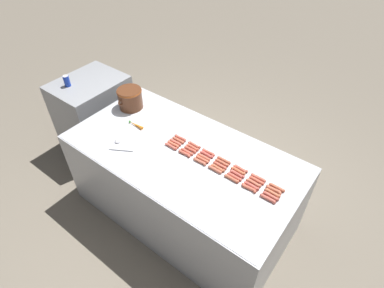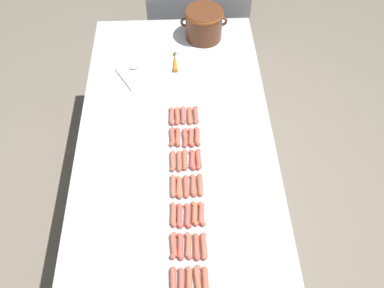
{
  "view_description": "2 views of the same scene",
  "coord_description": "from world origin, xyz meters",
  "px_view_note": "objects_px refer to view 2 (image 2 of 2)",
  "views": [
    {
      "loc": [
        -1.52,
        -1.27,
        2.75
      ],
      "look_at": [
        0.06,
        -0.06,
        0.95
      ],
      "focal_mm": 29.01,
      "sensor_mm": 36.0,
      "label": 1
    },
    {
      "loc": [
        0.04,
        -1.45,
        2.64
      ],
      "look_at": [
        0.09,
        -0.17,
        0.97
      ],
      "focal_mm": 37.95,
      "sensor_mm": 36.0,
      "label": 2
    }
  ],
  "objects_px": {
    "hot_dog_8": "(180,246)",
    "hot_dog_9": "(180,216)",
    "hot_dog_4": "(173,161)",
    "hot_dog_17": "(186,186)",
    "hot_dog_21": "(197,280)",
    "hot_dog_31": "(200,185)",
    "hot_dog_6": "(172,116)",
    "hot_dog_32": "(198,159)",
    "hot_dog_13": "(177,116)",
    "hot_dog_0": "(173,282)",
    "hot_dog_28": "(205,282)",
    "carrot": "(175,61)",
    "hot_dog_11": "(179,161)",
    "hot_dog_27": "(190,116)",
    "hot_dog_29": "(204,246)",
    "hot_dog_34": "(196,115)",
    "hot_dog_3": "(173,186)",
    "hot_dog_24": "(193,185)",
    "hot_dog_20": "(183,115)",
    "bean_pot": "(204,23)",
    "hot_dog_33": "(197,136)",
    "hot_dog_18": "(185,160)",
    "hot_dog_30": "(202,214)",
    "hot_dog_25": "(192,160)",
    "hot_dog_19": "(185,138)",
    "hot_dog_12": "(178,137)",
    "hot_dog_16": "(188,216)",
    "hot_dog_22": "(196,247)",
    "back_cabinet": "(197,25)",
    "hot_dog_5": "(172,137)",
    "hot_dog_23": "(195,214)",
    "hot_dog_15": "(188,246)",
    "hot_dog_14": "(189,281)",
    "hot_dog_2": "(173,215)",
    "hot_dog_7": "(181,283)",
    "serving_spoon": "(131,71)"
  },
  "relations": [
    {
      "from": "hot_dog_8",
      "to": "hot_dog_9",
      "type": "distance_m",
      "value": 0.16
    },
    {
      "from": "hot_dog_4",
      "to": "hot_dog_17",
      "type": "relative_size",
      "value": 1.0
    },
    {
      "from": "hot_dog_21",
      "to": "hot_dog_31",
      "type": "bearing_deg",
      "value": 85.65
    },
    {
      "from": "hot_dog_6",
      "to": "hot_dog_17",
      "type": "relative_size",
      "value": 1.0
    },
    {
      "from": "hot_dog_32",
      "to": "hot_dog_13",
      "type": "bearing_deg",
      "value": 108.82
    },
    {
      "from": "hot_dog_4",
      "to": "hot_dog_0",
      "type": "bearing_deg",
      "value": -90.43
    },
    {
      "from": "hot_dog_8",
      "to": "hot_dog_32",
      "type": "distance_m",
      "value": 0.5
    },
    {
      "from": "hot_dog_28",
      "to": "carrot",
      "type": "bearing_deg",
      "value": 94.43
    },
    {
      "from": "hot_dog_11",
      "to": "hot_dog_17",
      "type": "xyz_separation_m",
      "value": [
        0.03,
        -0.16,
        0.0
      ]
    },
    {
      "from": "hot_dog_27",
      "to": "hot_dog_29",
      "type": "distance_m",
      "value": 0.8
    },
    {
      "from": "hot_dog_9",
      "to": "hot_dog_11",
      "type": "relative_size",
      "value": 1.0
    },
    {
      "from": "hot_dog_4",
      "to": "hot_dog_34",
      "type": "relative_size",
      "value": 1.0
    },
    {
      "from": "hot_dog_3",
      "to": "hot_dog_6",
      "type": "height_order",
      "value": "same"
    },
    {
      "from": "hot_dog_6",
      "to": "hot_dog_24",
      "type": "xyz_separation_m",
      "value": [
        0.11,
        -0.47,
        0.0
      ]
    },
    {
      "from": "hot_dog_9",
      "to": "hot_dog_34",
      "type": "xyz_separation_m",
      "value": [
        0.11,
        0.64,
        0.0
      ]
    },
    {
      "from": "hot_dog_9",
      "to": "hot_dog_20",
      "type": "height_order",
      "value": "same"
    },
    {
      "from": "hot_dog_6",
      "to": "bean_pot",
      "type": "height_order",
      "value": "bean_pot"
    },
    {
      "from": "hot_dog_4",
      "to": "hot_dog_33",
      "type": "xyz_separation_m",
      "value": [
        0.14,
        0.16,
        0.0
      ]
    },
    {
      "from": "hot_dog_6",
      "to": "hot_dog_27",
      "type": "relative_size",
      "value": 1.0
    },
    {
      "from": "hot_dog_29",
      "to": "hot_dog_24",
      "type": "bearing_deg",
      "value": 96.16
    },
    {
      "from": "hot_dog_18",
      "to": "hot_dog_30",
      "type": "bearing_deg",
      "value": -77.52
    },
    {
      "from": "hot_dog_25",
      "to": "bean_pot",
      "type": "distance_m",
      "value": 1.06
    },
    {
      "from": "hot_dog_19",
      "to": "hot_dog_29",
      "type": "distance_m",
      "value": 0.64
    },
    {
      "from": "hot_dog_9",
      "to": "hot_dog_19",
      "type": "relative_size",
      "value": 1.0
    },
    {
      "from": "hot_dog_12",
      "to": "hot_dog_16",
      "type": "relative_size",
      "value": 1.0
    },
    {
      "from": "hot_dog_22",
      "to": "hot_dog_30",
      "type": "relative_size",
      "value": 1.0
    },
    {
      "from": "back_cabinet",
      "to": "hot_dog_5",
      "type": "xyz_separation_m",
      "value": [
        -0.21,
        -1.58,
        0.42
      ]
    },
    {
      "from": "hot_dog_18",
      "to": "hot_dog_22",
      "type": "height_order",
      "value": "same"
    },
    {
      "from": "hot_dog_4",
      "to": "hot_dog_8",
      "type": "xyz_separation_m",
      "value": [
        0.03,
        -0.48,
        0.0
      ]
    },
    {
      "from": "hot_dog_23",
      "to": "hot_dog_27",
      "type": "distance_m",
      "value": 0.63
    },
    {
      "from": "hot_dog_6",
      "to": "carrot",
      "type": "relative_size",
      "value": 0.74
    },
    {
      "from": "hot_dog_12",
      "to": "hot_dog_33",
      "type": "xyz_separation_m",
      "value": [
        0.11,
        0.0,
        0.0
      ]
    },
    {
      "from": "hot_dog_4",
      "to": "hot_dog_23",
      "type": "xyz_separation_m",
      "value": [
        0.1,
        -0.32,
        0.0
      ]
    },
    {
      "from": "hot_dog_22",
      "to": "hot_dog_33",
      "type": "xyz_separation_m",
      "value": [
        0.03,
        0.65,
        0.0
      ]
    },
    {
      "from": "hot_dog_15",
      "to": "hot_dog_0",
      "type": "bearing_deg",
      "value": -113.99
    },
    {
      "from": "hot_dog_14",
      "to": "hot_dog_34",
      "type": "distance_m",
      "value": 0.97
    },
    {
      "from": "hot_dog_30",
      "to": "hot_dog_33",
      "type": "xyz_separation_m",
      "value": [
        0.0,
        0.48,
        0.0
      ]
    },
    {
      "from": "hot_dog_2",
      "to": "hot_dog_7",
      "type": "xyz_separation_m",
      "value": [
        0.03,
        -0.33,
        0.0
      ]
    },
    {
      "from": "hot_dog_2",
      "to": "hot_dog_23",
      "type": "distance_m",
      "value": 0.1
    },
    {
      "from": "hot_dog_8",
      "to": "bean_pot",
      "type": "relative_size",
      "value": 0.42
    },
    {
      "from": "hot_dog_33",
      "to": "hot_dog_23",
      "type": "bearing_deg",
      "value": -94.11
    },
    {
      "from": "hot_dog_18",
      "to": "hot_dog_31",
      "type": "relative_size",
      "value": 1.0
    },
    {
      "from": "hot_dog_12",
      "to": "hot_dog_25",
      "type": "relative_size",
      "value": 1.0
    },
    {
      "from": "hot_dog_28",
      "to": "hot_dog_22",
      "type": "bearing_deg",
      "value": 101.09
    },
    {
      "from": "hot_dog_16",
      "to": "serving_spoon",
      "type": "bearing_deg",
      "value": 107.41
    },
    {
      "from": "hot_dog_2",
      "to": "hot_dog_32",
      "type": "relative_size",
      "value": 1.0
    },
    {
      "from": "hot_dog_8",
      "to": "hot_dog_27",
      "type": "height_order",
      "value": "same"
    },
    {
      "from": "hot_dog_3",
      "to": "hot_dog_21",
      "type": "xyz_separation_m",
      "value": [
        0.1,
        -0.48,
        0.0
      ]
    },
    {
      "from": "hot_dog_3",
      "to": "hot_dog_13",
      "type": "height_order",
      "value": "same"
    },
    {
      "from": "hot_dog_16",
      "to": "hot_dog_11",
      "type": "bearing_deg",
      "value": 95.91
    }
  ]
}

